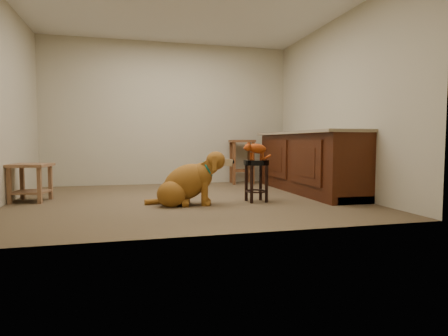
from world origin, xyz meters
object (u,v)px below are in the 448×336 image
object	(u,v)px
side_table	(30,177)
golden_retriever	(187,184)
padded_stool	(256,172)
tabby_kitten	(256,149)
wood_stool	(242,161)

from	to	relation	value
side_table	golden_retriever	xyz separation A→B (m)	(1.94, -0.74, -0.06)
padded_stool	side_table	world-z (taller)	padded_stool
padded_stool	golden_retriever	bearing A→B (deg)	-178.96
side_table	golden_retriever	world-z (taller)	golden_retriever
padded_stool	side_table	xyz separation A→B (m)	(-2.86, 0.73, -0.06)
padded_stool	side_table	bearing A→B (deg)	165.75
side_table	tabby_kitten	size ratio (longest dim) A/B	1.33
side_table	wood_stool	bearing A→B (deg)	22.82
padded_stool	tabby_kitten	world-z (taller)	tabby_kitten
padded_stool	golden_retriever	distance (m)	0.92
padded_stool	wood_stool	xyz separation A→B (m)	(0.45, 2.11, 0.04)
tabby_kitten	wood_stool	bearing A→B (deg)	75.80
golden_retriever	tabby_kitten	size ratio (longest dim) A/B	2.65
padded_stool	wood_stool	world-z (taller)	wood_stool
padded_stool	side_table	distance (m)	2.95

